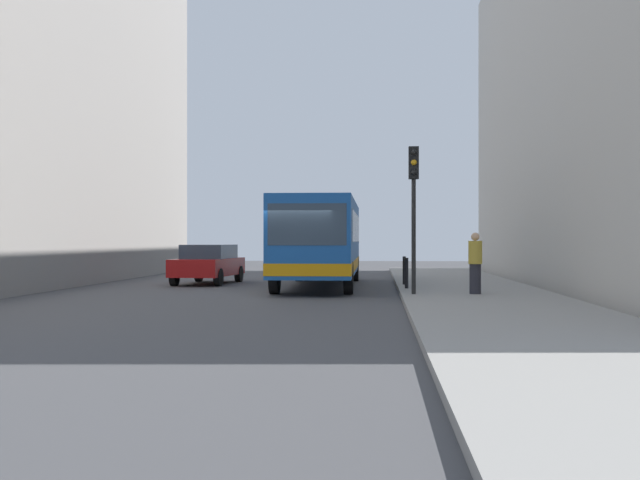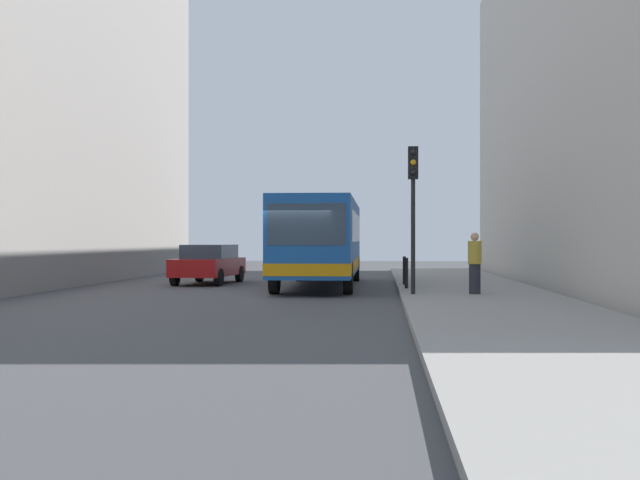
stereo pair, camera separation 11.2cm
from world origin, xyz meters
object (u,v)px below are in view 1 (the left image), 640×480
at_px(bus, 320,238).
at_px(bollard_mid, 404,270).
at_px(traffic_light, 414,191).
at_px(bollard_near, 407,273).
at_px(pedestrian_near_signal, 475,263).
at_px(car_beside_bus, 208,263).

bearing_deg(bus, bollard_mid, 159.48).
height_order(bus, traffic_light, traffic_light).
distance_m(traffic_light, bollard_near, 3.56).
xyz_separation_m(bollard_near, pedestrian_near_signal, (1.81, -2.47, 0.38)).
distance_m(car_beside_bus, bollard_mid, 7.77).
height_order(traffic_light, pedestrian_near_signal, traffic_light).
relative_size(bus, bollard_mid, 11.61).
height_order(bus, bollard_near, bus).
relative_size(bus, bollard_near, 11.61).
bearing_deg(bus, car_beside_bus, -20.17).
bearing_deg(bus, pedestrian_near_signal, 129.25).
xyz_separation_m(traffic_light, bollard_near, (-0.10, 2.64, -2.38)).
distance_m(bollard_near, pedestrian_near_signal, 3.09).
bearing_deg(bollard_mid, bollard_near, -90.00).
xyz_separation_m(traffic_light, pedestrian_near_signal, (1.71, 0.17, -2.00)).
distance_m(bus, traffic_light, 6.78).
relative_size(car_beside_bus, pedestrian_near_signal, 2.64).
xyz_separation_m(bus, car_beside_bus, (-4.37, 1.59, -0.94)).
relative_size(traffic_light, bollard_near, 4.32).
bearing_deg(pedestrian_near_signal, car_beside_bus, -58.81).
height_order(bus, car_beside_bus, bus).
bearing_deg(pedestrian_near_signal, bollard_mid, -88.71).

